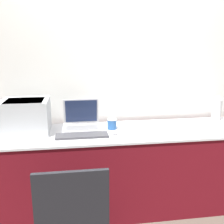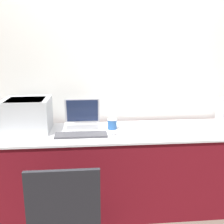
# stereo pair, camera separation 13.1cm
# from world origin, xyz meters

# --- Properties ---
(wall_back) EXTENTS (8.00, 0.05, 2.60)m
(wall_back) POSITION_xyz_m (0.00, 0.75, 1.30)
(wall_back) COLOR silver
(wall_back) RESTS_ON ground_plane
(table) EXTENTS (2.49, 0.66, 0.80)m
(table) POSITION_xyz_m (0.00, 0.32, 0.40)
(table) COLOR maroon
(table) RESTS_ON ground_plane
(printer) EXTENTS (0.42, 0.39, 0.31)m
(printer) POSITION_xyz_m (-0.92, 0.41, 0.97)
(printer) COLOR #B2B7BC
(printer) RESTS_ON table
(laptop_left) EXTENTS (0.35, 0.31, 0.27)m
(laptop_left) POSITION_xyz_m (-0.41, 0.48, 0.86)
(laptop_left) COLOR #B7B7BC
(laptop_left) RESTS_ON table
(external_keyboard) EXTENTS (0.47, 0.14, 0.02)m
(external_keyboard) POSITION_xyz_m (-0.41, 0.21, 0.81)
(external_keyboard) COLOR #3D3D42
(external_keyboard) RESTS_ON table
(coffee_cup) EXTENTS (0.09, 0.09, 0.10)m
(coffee_cup) POSITION_xyz_m (-0.12, 0.39, 0.85)
(coffee_cup) COLOR #285699
(coffee_cup) RESTS_ON table
(mouse) EXTENTS (0.06, 0.05, 0.03)m
(mouse) POSITION_xyz_m (-0.12, 0.22, 0.81)
(mouse) COLOR silver
(mouse) RESTS_ON table
(metal_pitcher) EXTENTS (0.10, 0.10, 0.26)m
(metal_pitcher) POSITION_xyz_m (1.07, 0.56, 0.92)
(metal_pitcher) COLOR silver
(metal_pitcher) RESTS_ON table
(chair) EXTENTS (0.45, 0.41, 0.87)m
(chair) POSITION_xyz_m (-0.51, -0.49, 0.51)
(chair) COLOR black
(chair) RESTS_ON ground_plane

